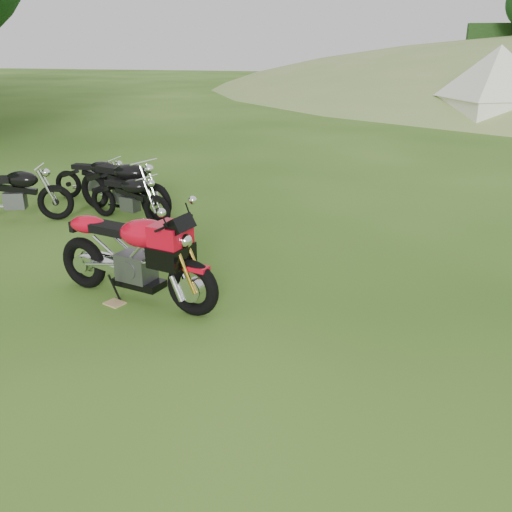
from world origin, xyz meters
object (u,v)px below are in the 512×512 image
(vintage_moto_c, at_px, (123,185))
(vintage_moto_d, at_px, (96,177))
(tent_mid, at_px, (496,87))
(sport_motorcycle, at_px, (133,249))
(vintage_moto_a, at_px, (13,192))
(plywood_board, at_px, (115,303))
(vintage_moto_b, at_px, (129,196))

(vintage_moto_c, relative_size, vintage_moto_d, 1.22)
(vintage_moto_c, distance_m, tent_mid, 17.43)
(sport_motorcycle, bearing_deg, vintage_moto_a, 158.51)
(plywood_board, relative_size, vintage_moto_a, 0.12)
(plywood_board, bearing_deg, tent_mid, 70.03)
(vintage_moto_c, distance_m, vintage_moto_d, 1.33)
(sport_motorcycle, height_order, plywood_board, sport_motorcycle)
(vintage_moto_b, height_order, vintage_moto_d, vintage_moto_d)
(vintage_moto_b, height_order, tent_mid, tent_mid)
(sport_motorcycle, height_order, tent_mid, tent_mid)
(vintage_moto_b, xyz_separation_m, vintage_moto_d, (-1.31, 1.23, 0.00))
(vintage_moto_d, bearing_deg, vintage_moto_c, -38.49)
(sport_motorcycle, relative_size, vintage_moto_d, 1.27)
(vintage_moto_a, xyz_separation_m, vintage_moto_c, (1.73, 0.83, 0.04))
(tent_mid, bearing_deg, sport_motorcycle, -133.63)
(vintage_moto_a, bearing_deg, vintage_moto_c, 7.01)
(vintage_moto_a, distance_m, vintage_moto_c, 1.92)
(vintage_moto_a, xyz_separation_m, vintage_moto_b, (2.01, 0.44, -0.06))
(plywood_board, bearing_deg, vintage_moto_c, 113.74)
(tent_mid, bearing_deg, vintage_moto_b, -141.66)
(plywood_board, xyz_separation_m, vintage_moto_a, (-3.32, 2.78, 0.52))
(sport_motorcycle, bearing_deg, plywood_board, -126.87)
(plywood_board, distance_m, vintage_moto_a, 4.36)
(sport_motorcycle, height_order, vintage_moto_b, sport_motorcycle)
(vintage_moto_a, bearing_deg, plywood_board, -58.42)
(sport_motorcycle, relative_size, tent_mid, 0.70)
(sport_motorcycle, height_order, vintage_moto_c, sport_motorcycle)
(vintage_moto_b, bearing_deg, tent_mid, 79.76)
(vintage_moto_a, distance_m, tent_mid, 19.03)
(sport_motorcycle, distance_m, vintage_moto_d, 5.13)
(sport_motorcycle, xyz_separation_m, tent_mid, (6.62, 18.67, 0.73))
(sport_motorcycle, relative_size, plywood_board, 9.72)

